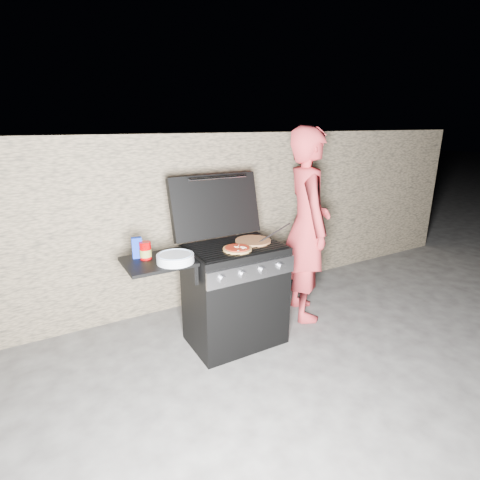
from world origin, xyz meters
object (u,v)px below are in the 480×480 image
gas_grill (209,301)px  sauce_jar (145,250)px  person (307,226)px  pizza_topped (237,248)px

gas_grill → sauce_jar: 0.71m
sauce_jar → gas_grill: bearing=-8.6°
gas_grill → person: bearing=5.5°
gas_grill → person: size_ratio=0.71×
gas_grill → sauce_jar: size_ratio=9.89×
gas_grill → pizza_topped: bearing=-29.3°
pizza_topped → sauce_jar: bearing=164.7°
gas_grill → person: (1.11, 0.11, 0.48)m
gas_grill → person: 1.22m
sauce_jar → person: bearing=1.2°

